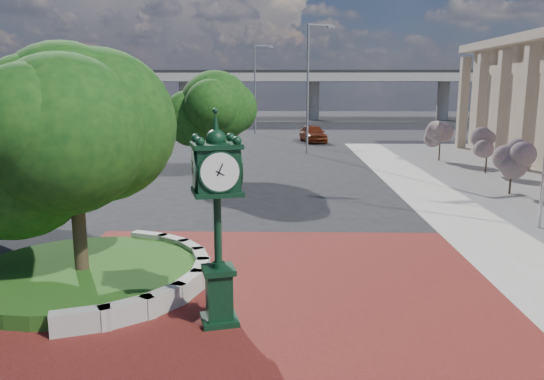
{
  "coord_description": "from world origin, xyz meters",
  "views": [
    {
      "loc": [
        0.42,
        -13.47,
        5.21
      ],
      "look_at": [
        0.09,
        1.5,
        2.27
      ],
      "focal_mm": 35.0,
      "sensor_mm": 36.0,
      "label": 1
    }
  ],
  "objects_px": {
    "street_lamp_near": "(311,79)",
    "street_lamp_far": "(257,82)",
    "parked_car": "(313,134)",
    "post_clock": "(217,211)"
  },
  "relations": [
    {
      "from": "parked_car",
      "to": "street_lamp_near",
      "type": "distance_m",
      "value": 10.01
    },
    {
      "from": "parked_car",
      "to": "street_lamp_far",
      "type": "relative_size",
      "value": 0.5
    },
    {
      "from": "post_clock",
      "to": "street_lamp_far",
      "type": "bearing_deg",
      "value": 91.85
    },
    {
      "from": "parked_car",
      "to": "street_lamp_far",
      "type": "xyz_separation_m",
      "value": [
        -5.74,
        8.71,
        4.79
      ]
    },
    {
      "from": "post_clock",
      "to": "street_lamp_near",
      "type": "distance_m",
      "value": 30.84
    },
    {
      "from": "parked_car",
      "to": "street_lamp_far",
      "type": "bearing_deg",
      "value": 112.59
    },
    {
      "from": "post_clock",
      "to": "parked_car",
      "type": "relative_size",
      "value": 0.98
    },
    {
      "from": "street_lamp_near",
      "to": "street_lamp_far",
      "type": "xyz_separation_m",
      "value": [
        -5.01,
        17.38,
        -0.15
      ]
    },
    {
      "from": "street_lamp_near",
      "to": "street_lamp_far",
      "type": "bearing_deg",
      "value": 106.06
    },
    {
      "from": "parked_car",
      "to": "street_lamp_near",
      "type": "relative_size",
      "value": 0.49
    }
  ]
}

